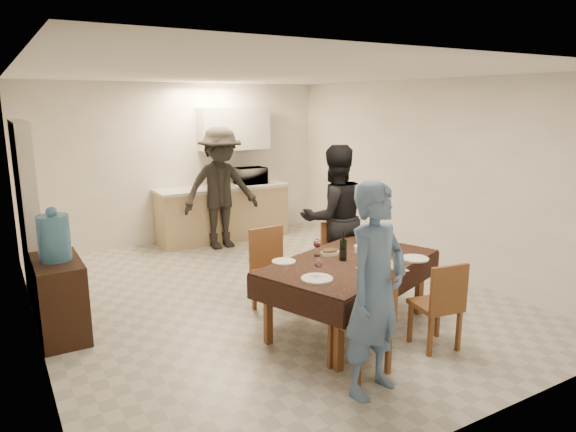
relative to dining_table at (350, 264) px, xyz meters
name	(u,v)px	position (x,y,z in m)	size (l,w,h in m)	color
floor	(267,295)	(-0.30, 1.23, -0.69)	(5.00, 6.00, 0.02)	#B7B8B2
ceiling	(265,74)	(-0.30, 1.23, 1.91)	(5.00, 6.00, 0.02)	white
wall_back	(181,163)	(-0.30, 4.23, 0.61)	(5.00, 0.02, 2.60)	white
wall_front	(478,255)	(-0.30, -1.77, 0.61)	(5.00, 0.02, 2.60)	white
wall_left	(26,213)	(-2.80, 1.23, 0.61)	(0.02, 6.00, 2.60)	white
wall_right	(423,174)	(2.20, 1.23, 0.61)	(0.02, 6.00, 2.60)	white
stub_partition	(28,214)	(-2.72, 2.43, 0.36)	(0.15, 1.40, 2.10)	silver
kitchen_base_cabinet	(223,214)	(0.30, 3.91, -0.26)	(2.20, 0.60, 0.86)	tan
kitchen_worktop	(223,188)	(0.30, 3.91, 0.19)	(2.24, 0.64, 0.05)	beige
upper_cabinet	(234,129)	(0.60, 4.05, 1.16)	(1.20, 0.34, 0.70)	silver
dining_table	(350,264)	(0.00, 0.00, 0.00)	(2.12, 1.66, 0.73)	black
chair_near_left	(367,311)	(-0.45, -0.84, -0.11)	(0.47, 0.47, 0.52)	brown
chair_near_right	(443,297)	(0.45, -0.83, -0.16)	(0.45, 0.46, 0.47)	brown
chair_far_left	(279,265)	(-0.45, 0.66, -0.12)	(0.44, 0.44, 0.50)	brown
chair_far_right	(346,255)	(0.45, 0.67, -0.15)	(0.50, 0.51, 0.48)	brown
console	(60,298)	(-2.58, 1.31, -0.30)	(0.43, 0.86, 0.79)	black
water_jug	(54,238)	(-2.58, 1.31, 0.32)	(0.30, 0.30, 0.45)	teal
wine_bottle	(343,246)	(-0.05, 0.05, 0.18)	(0.07, 0.07, 0.30)	black
water_pitcher	(380,246)	(0.35, -0.05, 0.15)	(0.15, 0.15, 0.22)	white
savoury_tart	(382,267)	(0.10, -0.38, 0.06)	(0.41, 0.31, 0.05)	#C57D3A
salad_bowl	(362,249)	(0.30, 0.18, 0.07)	(0.18, 0.18, 0.07)	silver
mushroom_dish	(330,253)	(-0.05, 0.28, 0.05)	(0.19, 0.19, 0.03)	silver
wine_glass_a	(319,268)	(-0.55, -0.25, 0.12)	(0.08, 0.08, 0.17)	white
wine_glass_b	(376,240)	(0.55, 0.25, 0.12)	(0.08, 0.08, 0.17)	white
wine_glass_c	(317,248)	(-0.20, 0.30, 0.13)	(0.08, 0.08, 0.18)	white
plate_near_left	(317,279)	(-0.60, -0.30, 0.04)	(0.29, 0.29, 0.02)	silver
plate_near_right	(415,259)	(0.60, -0.30, 0.04)	(0.28, 0.28, 0.02)	silver
plate_far_left	(284,261)	(-0.60, 0.30, 0.04)	(0.24, 0.24, 0.01)	silver
plate_far_right	(377,245)	(0.60, 0.30, 0.04)	(0.28, 0.28, 0.02)	silver
microwave	(250,176)	(0.83, 3.91, 0.36)	(0.51, 0.35, 0.28)	silver
person_near	(376,290)	(-0.55, -1.05, 0.17)	(0.63, 0.41, 1.72)	#51709C
person_far	(334,218)	(0.55, 1.05, 0.21)	(0.87, 0.68, 1.80)	black
person_kitchen	(221,188)	(0.08, 3.46, 0.27)	(1.24, 0.71, 1.92)	black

